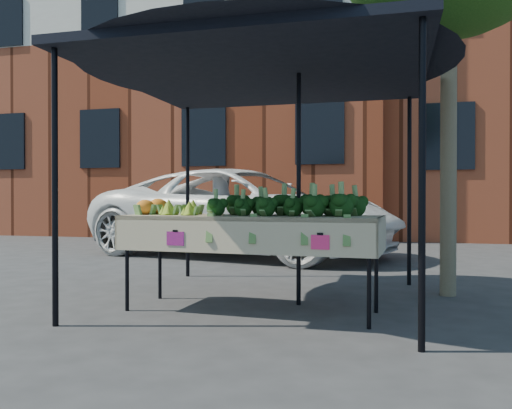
{
  "coord_description": "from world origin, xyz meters",
  "views": [
    {
      "loc": [
        1.23,
        -4.8,
        1.05
      ],
      "look_at": [
        -0.05,
        0.12,
        1.0
      ],
      "focal_mm": 36.87,
      "sensor_mm": 36.0,
      "label": 1
    }
  ],
  "objects_px": {
    "canopy": "(266,168)",
    "vehicle": "(244,99)",
    "table": "(251,264)",
    "street_tree": "(449,67)"
  },
  "relations": [
    {
      "from": "vehicle",
      "to": "table",
      "type": "bearing_deg",
      "value": -149.72
    },
    {
      "from": "table",
      "to": "canopy",
      "type": "height_order",
      "value": "canopy"
    },
    {
      "from": "street_tree",
      "to": "table",
      "type": "bearing_deg",
      "value": -144.35
    },
    {
      "from": "table",
      "to": "vehicle",
      "type": "bearing_deg",
      "value": 106.63
    },
    {
      "from": "street_tree",
      "to": "canopy",
      "type": "bearing_deg",
      "value": -155.73
    },
    {
      "from": "table",
      "to": "street_tree",
      "type": "relative_size",
      "value": 0.49
    },
    {
      "from": "table",
      "to": "canopy",
      "type": "xyz_separation_m",
      "value": [
        0.03,
        0.51,
        0.92
      ]
    },
    {
      "from": "vehicle",
      "to": "street_tree",
      "type": "bearing_deg",
      "value": -122.14
    },
    {
      "from": "canopy",
      "to": "street_tree",
      "type": "distance_m",
      "value": 2.31
    },
    {
      "from": "canopy",
      "to": "vehicle",
      "type": "xyz_separation_m",
      "value": [
        -1.43,
        4.19,
        1.54
      ]
    }
  ]
}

